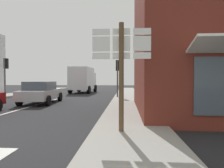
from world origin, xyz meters
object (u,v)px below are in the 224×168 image
Objects in this scene: delivery_truck at (83,79)px; traffic_light_near_right at (118,70)px; route_sign_post at (121,65)px; traffic_light_near_left at (6,69)px; sedan_far at (41,92)px.

traffic_light_near_right reaches higher than delivery_truck.
traffic_light_near_right is at bearing 92.95° from route_sign_post.
route_sign_post is 0.92× the size of traffic_light_near_left.
delivery_truck is at bearing 51.12° from traffic_light_near_left.
traffic_light_near_left is at bearing -128.88° from delivery_truck.
route_sign_post is at bearing -45.65° from traffic_light_near_left.
traffic_light_near_left is (-9.91, -0.11, 0.16)m from traffic_light_near_right.
traffic_light_near_left is at bearing 143.49° from sedan_far.
sedan_far is at bearing 128.22° from route_sign_post.
route_sign_post reaches higher than delivery_truck.
traffic_light_near_right is at bearing -55.73° from delivery_truck.
sedan_far is 6.34m from traffic_light_near_left.
traffic_light_near_right reaches higher than sedan_far.
sedan_far is 1.24× the size of traffic_light_near_left.
route_sign_post is (5.06, -17.41, 0.35)m from delivery_truck.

